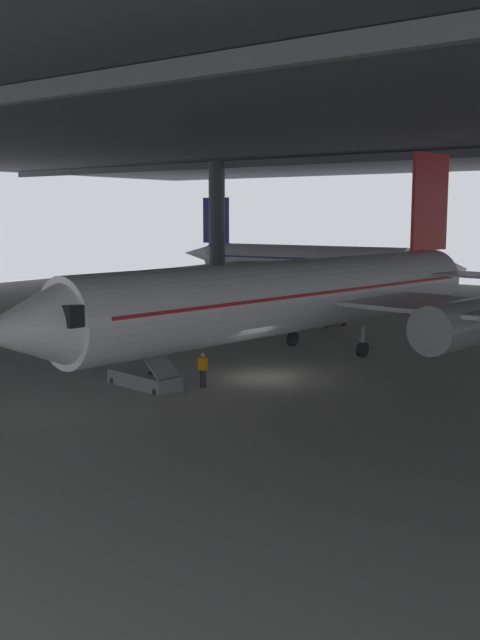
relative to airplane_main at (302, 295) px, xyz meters
name	(u,v)px	position (x,y,z in m)	size (l,w,h in m)	color
ground_plane	(257,376)	(0.83, -5.79, -3.64)	(110.00, 110.00, 0.00)	gray
hangar_structure	(379,122)	(0.76, 7.98, 10.52)	(121.00, 99.00, 14.79)	#4C4F54
airplane_main	(302,295)	(0.00, 0.00, 0.00)	(39.43, 40.49, 12.51)	white
boarding_stairs	(143,371)	(-2.29, -10.96, -2.89)	(4.57, 2.07, 4.88)	slate
crew_worker_by_stairs	(203,368)	(0.21, -9.47, -2.66)	(0.54, 0.28, 1.72)	#232838
airplane_distant	(298,260)	(-21.01, 33.66, -0.44)	(31.70, 30.66, 10.13)	white
baggage_tug	(331,319)	(-4.52, 11.67, -3.12)	(2.01, 2.50, 0.90)	yellow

